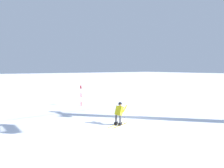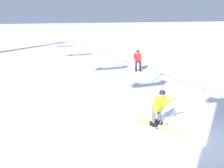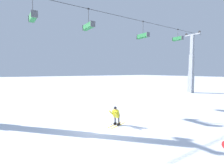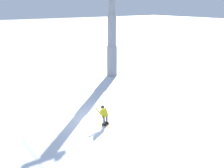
% 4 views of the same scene
% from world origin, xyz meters
% --- Properties ---
extents(ground_plane, '(260.00, 260.00, 0.00)m').
position_xyz_m(ground_plane, '(0.00, 0.00, 0.00)').
color(ground_plane, white).
extents(skier_carving_main, '(1.78, 1.04, 1.51)m').
position_xyz_m(skier_carving_main, '(0.87, -0.29, 0.79)').
color(skier_carving_main, yellow).
rests_on(skier_carving_main, ground_plane).
extents(skier_distant_uphill, '(1.78, 1.15, 1.64)m').
position_xyz_m(skier_distant_uphill, '(10.62, -4.65, 0.87)').
color(skier_distant_uphill, white).
rests_on(skier_distant_uphill, ground_plane).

